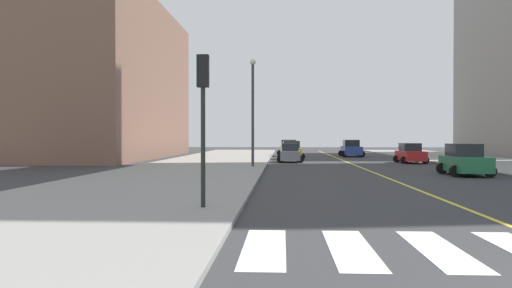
{
  "coord_description": "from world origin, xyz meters",
  "views": [
    {
      "loc": [
        -5.91,
        -6.81,
        2.33
      ],
      "look_at": [
        -7.92,
        31.75,
        1.79
      ],
      "focal_mm": 36.3,
      "sensor_mm": 36.0,
      "label": 1
    }
  ],
  "objects_px": {
    "car_yellow_nearest": "(291,151)",
    "car_silver_second": "(289,149)",
    "car_gray_third": "(290,153)",
    "street_lamp": "(253,103)",
    "car_red_fourth": "(410,154)",
    "car_blue_fifth": "(351,149)",
    "traffic_light_far_corner": "(203,100)",
    "car_green_sixth": "(465,161)"
  },
  "relations": [
    {
      "from": "car_silver_second",
      "to": "street_lamp",
      "type": "xyz_separation_m",
      "value": [
        -2.9,
        -23.56,
        3.87
      ]
    },
    {
      "from": "car_silver_second",
      "to": "car_blue_fifth",
      "type": "distance_m",
      "value": 7.37
    },
    {
      "from": "car_yellow_nearest",
      "to": "traffic_light_far_corner",
      "type": "bearing_deg",
      "value": -97.21
    },
    {
      "from": "car_green_sixth",
      "to": "traffic_light_far_corner",
      "type": "relative_size",
      "value": 0.91
    },
    {
      "from": "car_silver_second",
      "to": "car_yellow_nearest",
      "type": "bearing_deg",
      "value": -90.03
    },
    {
      "from": "car_gray_third",
      "to": "car_red_fourth",
      "type": "height_order",
      "value": "car_red_fourth"
    },
    {
      "from": "traffic_light_far_corner",
      "to": "car_silver_second",
      "type": "bearing_deg",
      "value": 86.09
    },
    {
      "from": "car_gray_third",
      "to": "traffic_light_far_corner",
      "type": "height_order",
      "value": "traffic_light_far_corner"
    },
    {
      "from": "car_blue_fifth",
      "to": "car_green_sixth",
      "type": "distance_m",
      "value": 29.4
    },
    {
      "from": "car_gray_third",
      "to": "car_blue_fifth",
      "type": "relative_size",
      "value": 0.88
    },
    {
      "from": "car_blue_fifth",
      "to": "car_gray_third",
      "type": "bearing_deg",
      "value": 61.22
    },
    {
      "from": "street_lamp",
      "to": "car_red_fourth",
      "type": "bearing_deg",
      "value": 31.46
    },
    {
      "from": "car_gray_third",
      "to": "car_green_sixth",
      "type": "distance_m",
      "value": 18.66
    },
    {
      "from": "car_gray_third",
      "to": "traffic_light_far_corner",
      "type": "relative_size",
      "value": 0.83
    },
    {
      "from": "car_yellow_nearest",
      "to": "car_silver_second",
      "type": "height_order",
      "value": "car_silver_second"
    },
    {
      "from": "car_gray_third",
      "to": "car_silver_second",
      "type": "bearing_deg",
      "value": 90.26
    },
    {
      "from": "street_lamp",
      "to": "car_gray_third",
      "type": "bearing_deg",
      "value": 72.4
    },
    {
      "from": "car_red_fourth",
      "to": "street_lamp",
      "type": "relative_size",
      "value": 0.51
    },
    {
      "from": "traffic_light_far_corner",
      "to": "street_lamp",
      "type": "distance_m",
      "value": 22.35
    },
    {
      "from": "car_green_sixth",
      "to": "car_silver_second",
      "type": "bearing_deg",
      "value": -70.48
    },
    {
      "from": "car_yellow_nearest",
      "to": "car_silver_second",
      "type": "relative_size",
      "value": 0.97
    },
    {
      "from": "car_yellow_nearest",
      "to": "street_lamp",
      "type": "relative_size",
      "value": 0.55
    },
    {
      "from": "traffic_light_far_corner",
      "to": "car_green_sixth",
      "type": "bearing_deg",
      "value": 49.77
    },
    {
      "from": "car_red_fourth",
      "to": "car_blue_fifth",
      "type": "bearing_deg",
      "value": -79.69
    },
    {
      "from": "street_lamp",
      "to": "car_silver_second",
      "type": "bearing_deg",
      "value": 82.97
    },
    {
      "from": "car_silver_second",
      "to": "traffic_light_far_corner",
      "type": "bearing_deg",
      "value": -95.15
    },
    {
      "from": "car_silver_second",
      "to": "car_gray_third",
      "type": "xyz_separation_m",
      "value": [
        -0.01,
        -14.43,
        -0.11
      ]
    },
    {
      "from": "car_yellow_nearest",
      "to": "car_silver_second",
      "type": "xyz_separation_m",
      "value": [
        -0.17,
        8.31,
        0.03
      ]
    },
    {
      "from": "car_blue_fifth",
      "to": "car_green_sixth",
      "type": "bearing_deg",
      "value": 95.18
    },
    {
      "from": "car_gray_third",
      "to": "street_lamp",
      "type": "distance_m",
      "value": 10.37
    },
    {
      "from": "car_green_sixth",
      "to": "street_lamp",
      "type": "distance_m",
      "value": 15.19
    },
    {
      "from": "traffic_light_far_corner",
      "to": "street_lamp",
      "type": "relative_size",
      "value": 0.59
    },
    {
      "from": "car_gray_third",
      "to": "car_red_fourth",
      "type": "relative_size",
      "value": 0.97
    },
    {
      "from": "car_green_sixth",
      "to": "street_lamp",
      "type": "xyz_separation_m",
      "value": [
        -13.19,
        6.43,
        3.9
      ]
    },
    {
      "from": "car_yellow_nearest",
      "to": "street_lamp",
      "type": "bearing_deg",
      "value": -103.59
    },
    {
      "from": "car_green_sixth",
      "to": "traffic_light_far_corner",
      "type": "xyz_separation_m",
      "value": [
        -13.43,
        -15.87,
        2.57
      ]
    },
    {
      "from": "car_gray_third",
      "to": "car_blue_fifth",
      "type": "height_order",
      "value": "car_blue_fifth"
    },
    {
      "from": "car_gray_third",
      "to": "street_lamp",
      "type": "bearing_deg",
      "value": -107.3
    },
    {
      "from": "car_silver_second",
      "to": "car_gray_third",
      "type": "relative_size",
      "value": 1.15
    },
    {
      "from": "car_gray_third",
      "to": "car_blue_fifth",
      "type": "bearing_deg",
      "value": 62.11
    },
    {
      "from": "car_blue_fifth",
      "to": "street_lamp",
      "type": "height_order",
      "value": "street_lamp"
    },
    {
      "from": "car_blue_fifth",
      "to": "car_yellow_nearest",
      "type": "bearing_deg",
      "value": 46.04
    }
  ]
}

